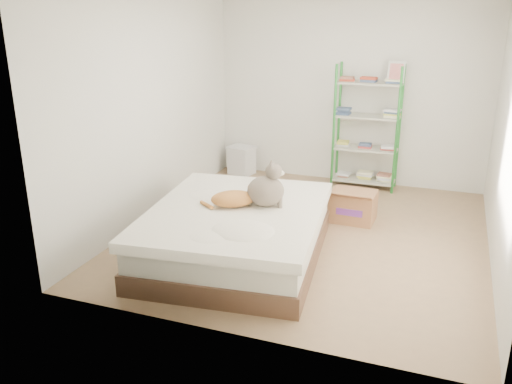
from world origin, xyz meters
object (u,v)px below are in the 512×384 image
at_px(bed, 236,233).
at_px(orange_cat, 233,197).
at_px(white_bin, 242,160).
at_px(shelf_unit, 367,130).
at_px(cardboard_box, 353,206).
at_px(grey_cat, 266,185).

height_order(bed, orange_cat, orange_cat).
xyz_separation_m(bed, orange_cat, (-0.05, 0.05, 0.37)).
bearing_deg(bed, white_bin, 104.32).
relative_size(shelf_unit, cardboard_box, 3.31).
height_order(orange_cat, white_bin, orange_cat).
relative_size(bed, orange_cat, 4.30).
bearing_deg(orange_cat, white_bin, 80.37).
height_order(cardboard_box, white_bin, white_bin).
bearing_deg(shelf_unit, cardboard_box, -86.13).
bearing_deg(grey_cat, white_bin, 7.18).
xyz_separation_m(shelf_unit, white_bin, (-1.84, -0.03, -0.60)).
relative_size(orange_cat, grey_cat, 1.16).
bearing_deg(shelf_unit, grey_cat, -103.08).
bearing_deg(white_bin, orange_cat, -70.20).
bearing_deg(bed, shelf_unit, 66.77).
distance_m(shelf_unit, cardboard_box, 1.46).
relative_size(cardboard_box, white_bin, 1.23).
bearing_deg(grey_cat, bed, 106.71).
relative_size(bed, cardboard_box, 4.27).
height_order(bed, shelf_unit, shelf_unit).
distance_m(bed, orange_cat, 0.38).
bearing_deg(shelf_unit, orange_cat, -108.37).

